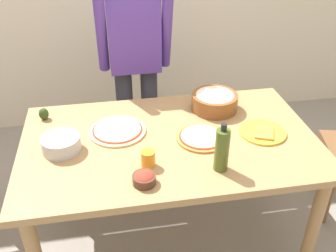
% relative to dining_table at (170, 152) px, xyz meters
% --- Properties ---
extents(ground, '(8.00, 8.00, 0.00)m').
position_rel_dining_table_xyz_m(ground, '(0.00, 0.00, -0.67)').
color(ground, gray).
extents(dining_table, '(1.60, 0.96, 0.76)m').
position_rel_dining_table_xyz_m(dining_table, '(0.00, 0.00, 0.00)').
color(dining_table, '#A37A4C').
rests_on(dining_table, ground).
extents(person_cook, '(0.49, 0.25, 1.62)m').
position_rel_dining_table_xyz_m(person_cook, '(-0.10, 0.76, 0.27)').
color(person_cook, '#2D2D38').
rests_on(person_cook, ground).
extents(pizza_raw_on_board, '(0.32, 0.32, 0.02)m').
position_rel_dining_table_xyz_m(pizza_raw_on_board, '(-0.27, 0.12, 0.10)').
color(pizza_raw_on_board, beige).
rests_on(pizza_raw_on_board, dining_table).
extents(pizza_cooked_on_tray, '(0.28, 0.28, 0.02)m').
position_rel_dining_table_xyz_m(pizza_cooked_on_tray, '(0.17, -0.03, 0.10)').
color(pizza_cooked_on_tray, '#C67A33').
rests_on(pizza_cooked_on_tray, dining_table).
extents(plate_with_slice, '(0.26, 0.26, 0.02)m').
position_rel_dining_table_xyz_m(plate_with_slice, '(0.52, -0.04, 0.10)').
color(plate_with_slice, gold).
rests_on(plate_with_slice, dining_table).
extents(popcorn_bowl, '(0.28, 0.28, 0.11)m').
position_rel_dining_table_xyz_m(popcorn_bowl, '(0.33, 0.27, 0.15)').
color(popcorn_bowl, brown).
rests_on(popcorn_bowl, dining_table).
extents(mixing_bowl_steel, '(0.20, 0.20, 0.08)m').
position_rel_dining_table_xyz_m(mixing_bowl_steel, '(-0.57, -0.01, 0.13)').
color(mixing_bowl_steel, '#B7B7BC').
rests_on(mixing_bowl_steel, dining_table).
extents(small_sauce_bowl, '(0.11, 0.11, 0.06)m').
position_rel_dining_table_xyz_m(small_sauce_bowl, '(-0.18, -0.34, 0.12)').
color(small_sauce_bowl, '#4C2D1E').
rests_on(small_sauce_bowl, dining_table).
extents(olive_oil_bottle, '(0.07, 0.07, 0.26)m').
position_rel_dining_table_xyz_m(olive_oil_bottle, '(0.20, -0.30, 0.20)').
color(olive_oil_bottle, '#47561E').
rests_on(olive_oil_bottle, dining_table).
extents(cup_orange, '(0.07, 0.07, 0.08)m').
position_rel_dining_table_xyz_m(cup_orange, '(-0.14, -0.21, 0.13)').
color(cup_orange, orange).
rests_on(cup_orange, dining_table).
extents(avocado, '(0.06, 0.06, 0.07)m').
position_rel_dining_table_xyz_m(avocado, '(-0.69, 0.33, 0.13)').
color(avocado, '#2D4219').
rests_on(avocado, dining_table).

